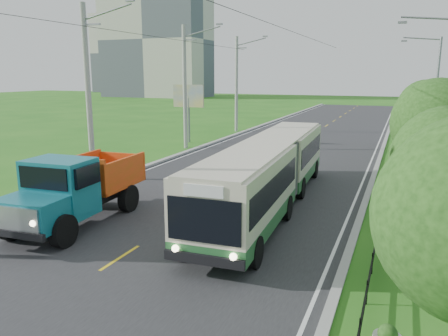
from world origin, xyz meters
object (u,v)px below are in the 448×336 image
Objects in this scene: dump_truck at (76,185)px; pole_mid at (185,87)px; tree_fourth at (430,123)px; planter_far at (401,157)px; planter_mid at (399,181)px; pole_near at (89,92)px; tree_fifth at (426,109)px; tree_back at (423,106)px; streetlight_far at (434,90)px; pole_far at (237,84)px; tree_third at (438,128)px; planter_near at (396,227)px; billboard_left at (189,100)px; bus at (269,169)px.

pole_mid is at bearing 99.93° from dump_truck.
planter_far is at bearing 99.08° from tree_fourth.
tree_fourth reaches higher than planter_mid.
pole_mid is at bearing 90.00° from pole_near.
dump_truck is (4.51, -6.66, -3.45)m from pole_near.
tree_fifth reaches higher than tree_back.
tree_fifth is 7.97m from streetlight_far.
pole_near and pole_far have the same top height.
streetlight_far reaches higher than tree_fourth.
planter_mid is (-1.26, -0.14, -3.30)m from tree_fourth.
tree_third is 8.96× the size of planter_near.
pole_near is 24.00m from pole_far.
pole_far is at bearing 90.00° from pole_near.
tree_third is (18.12, -12.86, -1.11)m from pole_mid.
pole_far is 32.19m from planter_near.
dump_truck is at bearing -156.92° from tree_third.
billboard_left reaches higher than planter_far.
tree_fifth is at bearing 48.93° from dump_truck.
bus is at bearing -50.19° from pole_mid.
pole_near is at bearing -90.00° from pole_far.
pole_far is 14.93× the size of planter_near.
pole_mid is 23.08m from planter_near.
pole_near is 11.80m from bus.
pole_far reaches higher than planter_far.
streetlight_far is (18.90, -5.00, -0.19)m from pole_far.
pole_mid is 18.18m from tree_fifth.
tree_third is (18.12, -0.86, -1.11)m from pole_near.
tree_fourth is 0.60× the size of streetlight_far.
tree_fourth reaches higher than dump_truck.
planter_mid is at bearing -173.61° from tree_fourth.
tree_back reaches higher than planter_mid.
planter_mid is 20.99m from billboard_left.
tree_third reaches higher than tree_back.
pole_near reaches higher than planter_near.
pole_mid is at bearing -90.00° from pole_far.
bus is (-5.61, 1.50, 1.57)m from planter_near.
dump_truck is at bearing -139.08° from tree_fourth.
dump_truck is (4.51, -18.66, -3.45)m from pole_mid.
tree_third reaches higher than planter_near.
planter_near is at bearing -17.74° from bus.
tree_third reaches higher than planter_far.
dump_truck is (-14.39, -25.66, -3.26)m from streetlight_far.
pole_near reaches higher than bus.
pole_mid is 19.43m from tree_fourth.
streetlight_far is 20.56m from billboard_left.
planter_near is 6.02m from bus.
planter_far is 18.56m from billboard_left.
tree_back is at bearing 43.41° from pole_near.
billboard_left is at bearing 153.01° from tree_fourth.
planter_mid is at bearing -22.54° from pole_mid.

